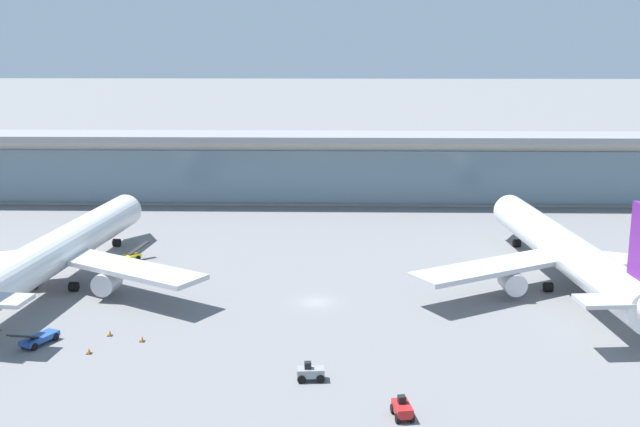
{
  "coord_description": "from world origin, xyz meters",
  "views": [
    {
      "loc": [
        2.81,
        -99.91,
        34.89
      ],
      "look_at": [
        0.0,
        20.69,
        7.67
      ],
      "focal_mm": 43.64,
      "sensor_mm": 36.0,
      "label": 1
    }
  ],
  "objects_px": {
    "safety_cone_alpha": "(110,333)",
    "safety_cone_charlie": "(89,351)",
    "service_truck_by_tail_grey": "(311,373)",
    "service_truck_on_taxiway_red": "(402,409)",
    "service_truck_mid_apron_yellow": "(127,257)",
    "airliner_centre_stand": "(567,252)",
    "service_truck_under_wing_blue": "(38,338)",
    "airliner_left_stand": "(56,252)",
    "safety_cone_delta": "(142,339)"
  },
  "relations": [
    {
      "from": "service_truck_under_wing_blue",
      "to": "service_truck_mid_apron_yellow",
      "type": "relative_size",
      "value": 1.12
    },
    {
      "from": "safety_cone_delta",
      "to": "service_truck_by_tail_grey",
      "type": "bearing_deg",
      "value": -26.72
    },
    {
      "from": "service_truck_on_taxiway_red",
      "to": "safety_cone_alpha",
      "type": "relative_size",
      "value": 4.42
    },
    {
      "from": "service_truck_on_taxiway_red",
      "to": "safety_cone_delta",
      "type": "distance_m",
      "value": 34.3
    },
    {
      "from": "safety_cone_charlie",
      "to": "service_truck_by_tail_grey",
      "type": "bearing_deg",
      "value": -14.27
    },
    {
      "from": "safety_cone_alpha",
      "to": "service_truck_on_taxiway_red",
      "type": "bearing_deg",
      "value": -30.62
    },
    {
      "from": "service_truck_by_tail_grey",
      "to": "safety_cone_alpha",
      "type": "bearing_deg",
      "value": 154.14
    },
    {
      "from": "airliner_centre_stand",
      "to": "safety_cone_delta",
      "type": "height_order",
      "value": "airliner_centre_stand"
    },
    {
      "from": "service_truck_under_wing_blue",
      "to": "safety_cone_delta",
      "type": "distance_m",
      "value": 11.92
    },
    {
      "from": "airliner_left_stand",
      "to": "service_truck_under_wing_blue",
      "type": "distance_m",
      "value": 22.72
    },
    {
      "from": "airliner_left_stand",
      "to": "service_truck_on_taxiway_red",
      "type": "distance_m",
      "value": 60.33
    },
    {
      "from": "service_truck_on_taxiway_red",
      "to": "safety_cone_delta",
      "type": "relative_size",
      "value": 4.42
    },
    {
      "from": "service_truck_under_wing_blue",
      "to": "service_truck_on_taxiway_red",
      "type": "distance_m",
      "value": 44.28
    },
    {
      "from": "airliner_left_stand",
      "to": "service_truck_under_wing_blue",
      "type": "xyz_separation_m",
      "value": [
        5.34,
        -21.63,
        -4.44
      ]
    },
    {
      "from": "airliner_centre_stand",
      "to": "service_truck_on_taxiway_red",
      "type": "height_order",
      "value": "airliner_centre_stand"
    },
    {
      "from": "airliner_centre_stand",
      "to": "service_truck_mid_apron_yellow",
      "type": "relative_size",
      "value": 10.4
    },
    {
      "from": "airliner_left_stand",
      "to": "safety_cone_charlie",
      "type": "relative_size",
      "value": 89.47
    },
    {
      "from": "service_truck_mid_apron_yellow",
      "to": "airliner_centre_stand",
      "type": "bearing_deg",
      "value": -9.93
    },
    {
      "from": "airliner_left_stand",
      "to": "service_truck_on_taxiway_red",
      "type": "xyz_separation_m",
      "value": [
        46.32,
        -38.41,
        -4.38
      ]
    },
    {
      "from": "airliner_left_stand",
      "to": "airliner_centre_stand",
      "type": "distance_m",
      "value": 72.81
    },
    {
      "from": "service_truck_on_taxiway_red",
      "to": "airliner_centre_stand",
      "type": "bearing_deg",
      "value": 56.27
    },
    {
      "from": "safety_cone_alpha",
      "to": "safety_cone_charlie",
      "type": "distance_m",
      "value": 5.51
    },
    {
      "from": "service_truck_by_tail_grey",
      "to": "service_truck_on_taxiway_red",
      "type": "xyz_separation_m",
      "value": [
        8.92,
        -7.91,
        0.0
      ]
    },
    {
      "from": "safety_cone_delta",
      "to": "airliner_left_stand",
      "type": "bearing_deg",
      "value": 130.23
    },
    {
      "from": "airliner_left_stand",
      "to": "service_truck_under_wing_blue",
      "type": "relative_size",
      "value": 9.26
    },
    {
      "from": "service_truck_on_taxiway_red",
      "to": "service_truck_mid_apron_yellow",
      "type": "bearing_deg",
      "value": 127.82
    },
    {
      "from": "airliner_centre_stand",
      "to": "service_truck_under_wing_blue",
      "type": "height_order",
      "value": "airliner_centre_stand"
    },
    {
      "from": "service_truck_by_tail_grey",
      "to": "airliner_centre_stand",
      "type": "bearing_deg",
      "value": 41.88
    },
    {
      "from": "airliner_left_stand",
      "to": "airliner_centre_stand",
      "type": "height_order",
      "value": "same"
    },
    {
      "from": "airliner_left_stand",
      "to": "safety_cone_delta",
      "type": "height_order",
      "value": "airliner_left_stand"
    },
    {
      "from": "service_truck_on_taxiway_red",
      "to": "safety_cone_charlie",
      "type": "xyz_separation_m",
      "value": [
        -34.26,
        14.36,
        -0.56
      ]
    },
    {
      "from": "safety_cone_charlie",
      "to": "airliner_left_stand",
      "type": "bearing_deg",
      "value": 116.63
    },
    {
      "from": "safety_cone_charlie",
      "to": "airliner_centre_stand",
      "type": "bearing_deg",
      "value": 22.61
    },
    {
      "from": "service_truck_by_tail_grey",
      "to": "service_truck_under_wing_blue",
      "type": "bearing_deg",
      "value": 164.54
    },
    {
      "from": "airliner_centre_stand",
      "to": "service_truck_on_taxiway_red",
      "type": "xyz_separation_m",
      "value": [
        -26.48,
        -39.66,
        -4.38
      ]
    },
    {
      "from": "airliner_centre_stand",
      "to": "safety_cone_alpha",
      "type": "xyz_separation_m",
      "value": [
        -59.95,
        -19.85,
        -4.93
      ]
    },
    {
      "from": "airliner_left_stand",
      "to": "safety_cone_delta",
      "type": "xyz_separation_m",
      "value": [
        17.19,
        -20.32,
        -4.93
      ]
    },
    {
      "from": "service_truck_mid_apron_yellow",
      "to": "service_truck_by_tail_grey",
      "type": "distance_m",
      "value": 53.21
    },
    {
      "from": "airliner_centre_stand",
      "to": "service_truck_on_taxiway_red",
      "type": "distance_m",
      "value": 47.89
    },
    {
      "from": "airliner_centre_stand",
      "to": "safety_cone_delta",
      "type": "xyz_separation_m",
      "value": [
        -55.62,
        -21.57,
        -4.93
      ]
    },
    {
      "from": "service_truck_by_tail_grey",
      "to": "safety_cone_alpha",
      "type": "xyz_separation_m",
      "value": [
        -24.55,
        11.9,
        -0.56
      ]
    },
    {
      "from": "airliner_left_stand",
      "to": "safety_cone_alpha",
      "type": "height_order",
      "value": "airliner_left_stand"
    },
    {
      "from": "service_truck_by_tail_grey",
      "to": "safety_cone_alpha",
      "type": "distance_m",
      "value": 27.29
    },
    {
      "from": "service_truck_under_wing_blue",
      "to": "service_truck_by_tail_grey",
      "type": "distance_m",
      "value": 33.26
    },
    {
      "from": "service_truck_under_wing_blue",
      "to": "service_truck_on_taxiway_red",
      "type": "xyz_separation_m",
      "value": [
        40.98,
        -16.78,
        0.07
      ]
    },
    {
      "from": "service_truck_mid_apron_yellow",
      "to": "safety_cone_alpha",
      "type": "bearing_deg",
      "value": -78.64
    },
    {
      "from": "airliner_left_stand",
      "to": "airliner_centre_stand",
      "type": "bearing_deg",
      "value": 0.98
    },
    {
      "from": "safety_cone_delta",
      "to": "service_truck_mid_apron_yellow",
      "type": "bearing_deg",
      "value": 107.8
    },
    {
      "from": "service_truck_by_tail_grey",
      "to": "service_truck_on_taxiway_red",
      "type": "distance_m",
      "value": 11.92
    },
    {
      "from": "airliner_centre_stand",
      "to": "safety_cone_charlie",
      "type": "relative_size",
      "value": 89.49
    }
  ]
}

